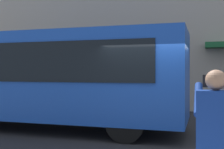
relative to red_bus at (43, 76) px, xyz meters
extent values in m
plane|color=#232326|center=(-3.70, 0.67, -1.68)|extent=(60.00, 60.00, 0.00)
cube|color=#1947AD|center=(-0.02, -0.01, 0.02)|extent=(9.00, 2.50, 2.60)
cube|color=black|center=(-0.02, 1.25, 0.42)|extent=(7.60, 0.06, 1.10)
cylinder|color=black|center=(-3.02, -1.11, -1.18)|extent=(1.00, 0.28, 1.00)
cylinder|color=black|center=(-3.02, 1.09, -1.18)|extent=(1.00, 0.28, 1.00)
cube|color=navy|center=(-5.07, 5.17, -0.38)|extent=(0.40, 0.24, 0.66)
sphere|color=#A87A5B|center=(-5.07, 5.17, 0.06)|extent=(0.22, 0.22, 0.22)
cylinder|color=navy|center=(-4.89, 5.01, -0.16)|extent=(0.09, 0.48, 0.37)
cube|color=black|center=(-4.97, 4.87, 0.04)|extent=(0.07, 0.01, 0.14)
camera|label=1|loc=(-4.95, 8.51, 0.14)|focal=47.99mm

